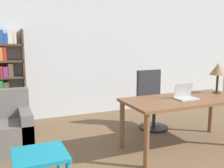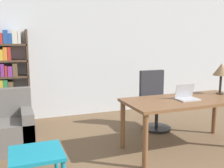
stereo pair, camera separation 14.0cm
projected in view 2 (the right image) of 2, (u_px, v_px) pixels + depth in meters
The scene contains 8 objects.
wall_back at pixel (84, 51), 5.45m from camera, with size 8.00×0.06×2.70m.
desk at pixel (186, 105), 3.75m from camera, with size 1.80×0.81×0.74m.
laptop at pixel (187, 96), 3.70m from camera, with size 0.30×0.21×0.22m.
table_lamp at pixel (221, 70), 4.03m from camera, with size 0.25×0.25×0.48m.
office_chair at pixel (155, 103), 4.67m from camera, with size 0.52×0.52×1.03m.
side_table_blue at pixel (37, 160), 2.58m from camera, with size 0.51×0.50×0.49m.
armchair at pixel (4, 130), 3.76m from camera, with size 0.80×0.68×0.86m.
bookshelf at pixel (1, 79), 4.77m from camera, with size 0.87×0.28×1.76m.
Camera 2 is at (-1.43, -0.80, 1.56)m, focal length 42.00 mm.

